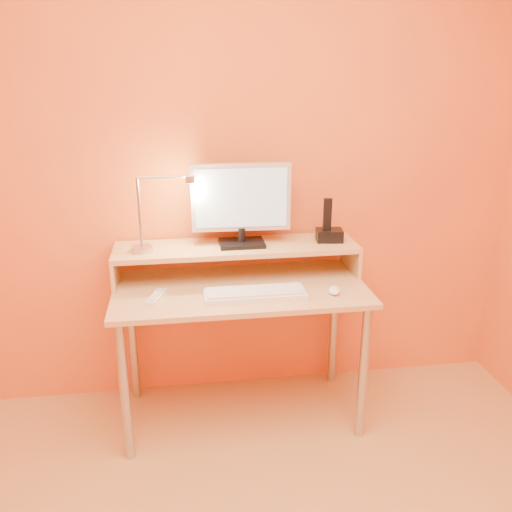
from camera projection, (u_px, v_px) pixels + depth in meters
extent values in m
cube|color=orange|center=(232.00, 165.00, 2.69)|extent=(3.00, 0.04, 2.50)
cylinder|color=#AFAFB3|center=(125.00, 392.00, 2.38)|extent=(0.04, 0.04, 0.69)
cylinder|color=#AFAFB3|center=(363.00, 373.00, 2.53)|extent=(0.04, 0.04, 0.69)
cylinder|color=#AFAFB3|center=(133.00, 339.00, 2.85)|extent=(0.04, 0.04, 0.69)
cylinder|color=#AFAFB3|center=(334.00, 326.00, 3.00)|extent=(0.04, 0.04, 0.69)
cube|color=#D8B681|center=(240.00, 289.00, 2.57)|extent=(1.20, 0.60, 0.02)
cube|color=#D8B681|center=(116.00, 269.00, 2.60)|extent=(0.02, 0.30, 0.14)
cube|color=#D8B681|center=(351.00, 257.00, 2.77)|extent=(0.02, 0.30, 0.14)
cube|color=#D8B681|center=(237.00, 247.00, 2.66)|extent=(1.20, 0.30, 0.02)
cube|color=black|center=(242.00, 243.00, 2.65)|extent=(0.22, 0.16, 0.02)
cylinder|color=black|center=(242.00, 235.00, 2.64)|extent=(0.04, 0.04, 0.07)
cube|color=silver|center=(241.00, 197.00, 2.59)|extent=(0.48, 0.05, 0.33)
cube|color=black|center=(241.00, 196.00, 2.61)|extent=(0.43, 0.03, 0.28)
cube|color=#ACCEE0|center=(242.00, 198.00, 2.57)|extent=(0.44, 0.02, 0.28)
cylinder|color=#AFAFB3|center=(142.00, 249.00, 2.56)|extent=(0.10, 0.10, 0.02)
cylinder|color=#AFAFB3|center=(140.00, 213.00, 2.50)|extent=(0.01, 0.01, 0.33)
cylinder|color=#AFAFB3|center=(164.00, 177.00, 2.46)|extent=(0.24, 0.01, 0.01)
cylinder|color=#AFAFB3|center=(190.00, 179.00, 2.48)|extent=(0.04, 0.04, 0.03)
cylinder|color=#FFEAC6|center=(190.00, 183.00, 2.49)|extent=(0.03, 0.03, 0.00)
cube|color=black|center=(329.00, 235.00, 2.71)|extent=(0.14, 0.12, 0.06)
cube|color=black|center=(327.00, 214.00, 2.67)|extent=(0.04, 0.03, 0.16)
cube|color=blue|center=(341.00, 238.00, 2.67)|extent=(0.01, 0.00, 0.04)
cube|color=white|center=(255.00, 294.00, 2.45)|extent=(0.46, 0.15, 0.02)
ellipsoid|color=white|center=(334.00, 290.00, 2.48)|extent=(0.07, 0.10, 0.03)
cube|color=white|center=(156.00, 297.00, 2.43)|extent=(0.09, 0.17, 0.02)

